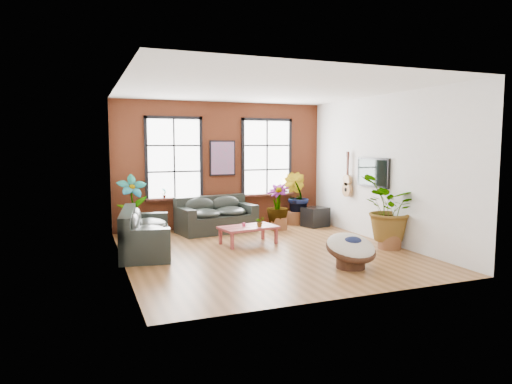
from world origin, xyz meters
TOP-DOWN VIEW (x-y plane):
  - room at (0.00, 0.15)m, footprint 6.04×6.54m
  - sofa_back at (-0.38, 2.60)m, footprint 2.19×1.33m
  - sofa_left at (-2.51, 0.91)m, footprint 1.34×2.48m
  - coffee_table at (-0.10, 0.85)m, footprint 1.41×0.95m
  - papasan_chair at (0.99, -1.81)m, footprint 0.97×0.98m
  - poster at (0.00, 3.18)m, footprint 0.74×0.06m
  - tv_wall_unit at (2.93, 0.60)m, footprint 0.13×1.86m
  - media_box at (2.48, 2.31)m, footprint 0.77×0.69m
  - pot_back_left at (-2.52, 2.76)m, footprint 0.52×0.52m
  - pot_back_right at (2.11, 2.85)m, footprint 0.69×0.69m
  - pot_right_wall at (2.70, -0.75)m, footprint 0.68×0.68m
  - pot_mid at (1.30, 2.25)m, footprint 0.49×0.49m
  - floor_plant_back_left at (-2.52, 2.74)m, footprint 0.80×0.57m
  - floor_plant_back_right at (2.14, 2.88)m, footprint 0.93×0.97m
  - floor_plant_right_wall at (2.69, -0.73)m, footprint 1.78×1.76m
  - floor_plant_mid at (1.28, 2.27)m, footprint 0.88×0.88m
  - table_plant at (0.13, 0.71)m, footprint 0.27×0.25m
  - sill_plant_left at (-1.65, 3.13)m, footprint 0.17×0.17m
  - sill_plant_right at (1.70, 3.13)m, footprint 0.19×0.19m

SIDE VIEW (x-z plane):
  - pot_back_left at x=-2.52m, z-range 0.00..0.35m
  - pot_mid at x=1.30m, z-range 0.00..0.35m
  - pot_right_wall at x=2.70m, z-range 0.00..0.38m
  - pot_back_right at x=2.11m, z-range 0.00..0.38m
  - media_box at x=2.48m, z-range 0.00..0.55m
  - papasan_chair at x=0.99m, z-range 0.01..0.72m
  - coffee_table at x=-0.10m, z-range 0.12..0.63m
  - sofa_left at x=-2.51m, z-range -0.04..0.89m
  - sofa_back at x=-0.38m, z-range -0.04..0.90m
  - table_plant at x=0.13m, z-range 0.42..0.66m
  - floor_plant_mid at x=1.28m, z-range 0.14..1.25m
  - floor_plant_back_right at x=2.14m, z-range 0.15..1.52m
  - floor_plant_back_left at x=-2.52m, z-range 0.15..1.58m
  - floor_plant_right_wall at x=2.69m, z-range 0.16..1.65m
  - sill_plant_left at x=-1.65m, z-range 0.90..1.17m
  - sill_plant_right at x=1.70m, z-range 0.90..1.17m
  - tv_wall_unit at x=2.93m, z-range 0.94..2.14m
  - room at x=0.00m, z-range -0.02..3.52m
  - poster at x=0.00m, z-range 1.46..2.44m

